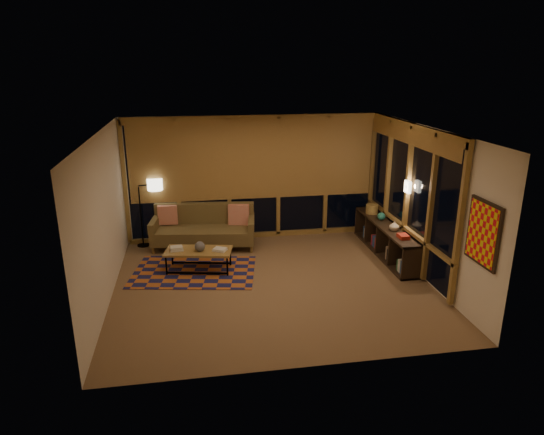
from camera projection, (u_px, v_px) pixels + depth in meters
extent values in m
cube|color=#906E4C|center=(272.00, 284.00, 8.61)|extent=(5.50, 5.00, 0.01)
cube|color=white|center=(272.00, 131.00, 7.77)|extent=(5.50, 5.00, 0.01)
cube|color=#EFE4CC|center=(253.00, 178.00, 10.53)|extent=(5.50, 0.01, 2.70)
cube|color=#EFE4CC|center=(307.00, 272.00, 5.85)|extent=(5.50, 0.01, 2.70)
cube|color=#EFE4CC|center=(103.00, 220.00, 7.76)|extent=(0.01, 5.00, 2.70)
cube|color=#EFE4CC|center=(424.00, 204.00, 8.62)|extent=(0.01, 5.00, 2.70)
cube|color=#B05B21|center=(194.00, 272.00, 9.08)|extent=(2.47, 1.87, 0.01)
sphere|color=black|center=(200.00, 246.00, 8.96)|extent=(0.19, 0.19, 0.19)
cylinder|color=#AC8B40|center=(372.00, 209.00, 10.41)|extent=(0.30, 0.30, 0.19)
sphere|color=#217263|center=(381.00, 216.00, 9.96)|extent=(0.20, 0.20, 0.16)
imported|color=#BCAD8F|center=(394.00, 226.00, 9.34)|extent=(0.23, 0.23, 0.20)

